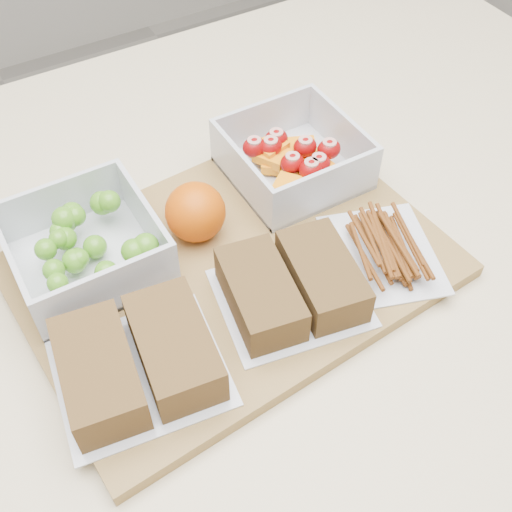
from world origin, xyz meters
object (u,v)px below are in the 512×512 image
object	(u,v)px
grape_container	(87,246)
sandwich_bag_left	(137,361)
orange	(195,212)
pretzel_bag	(384,246)
cutting_board	(233,267)
fruit_container	(293,159)
sandwich_bag_center	(291,286)

from	to	relation	value
grape_container	sandwich_bag_left	bearing A→B (deg)	-93.34
orange	pretzel_bag	xyz separation A→B (m)	(0.15, -0.12, -0.02)
cutting_board	sandwich_bag_left	world-z (taller)	sandwich_bag_left
grape_container	sandwich_bag_left	size ratio (longest dim) A/B	0.87
cutting_board	orange	bearing A→B (deg)	98.71
fruit_container	pretzel_bag	distance (m)	0.15
fruit_container	pretzel_bag	bearing A→B (deg)	-84.63
sandwich_bag_left	pretzel_bag	size ratio (longest dim) A/B	1.03
fruit_container	sandwich_bag_left	size ratio (longest dim) A/B	0.86
grape_container	pretzel_bag	bearing A→B (deg)	-28.24
grape_container	sandwich_bag_center	world-z (taller)	grape_container
cutting_board	sandwich_bag_center	world-z (taller)	sandwich_bag_center
fruit_container	sandwich_bag_left	world-z (taller)	fruit_container
pretzel_bag	fruit_container	bearing A→B (deg)	95.37
orange	fruit_container	bearing A→B (deg)	11.43
cutting_board	pretzel_bag	bearing A→B (deg)	-30.69
cutting_board	sandwich_bag_left	distance (m)	0.16
sandwich_bag_center	cutting_board	bearing A→B (deg)	110.99
sandwich_bag_left	fruit_container	bearing A→B (deg)	31.03
cutting_board	pretzel_bag	size ratio (longest dim) A/B	2.67
sandwich_bag_left	pretzel_bag	xyz separation A→B (m)	(0.27, 0.00, -0.01)
sandwich_bag_left	sandwich_bag_center	size ratio (longest dim) A/B	1.03
grape_container	sandwich_bag_left	distance (m)	0.15
grape_container	sandwich_bag_center	size ratio (longest dim) A/B	0.90
cutting_board	orange	xyz separation A→B (m)	(-0.01, 0.06, 0.04)
cutting_board	sandwich_bag_left	xyz separation A→B (m)	(-0.13, -0.07, 0.03)
cutting_board	pretzel_bag	xyz separation A→B (m)	(0.14, -0.07, 0.02)
cutting_board	fruit_container	world-z (taller)	fruit_container
sandwich_bag_center	pretzel_bag	bearing A→B (deg)	0.07
fruit_container	pretzel_bag	xyz separation A→B (m)	(0.01, -0.15, -0.01)
grape_container	fruit_container	distance (m)	0.25
fruit_container	sandwich_bag_left	distance (m)	0.30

